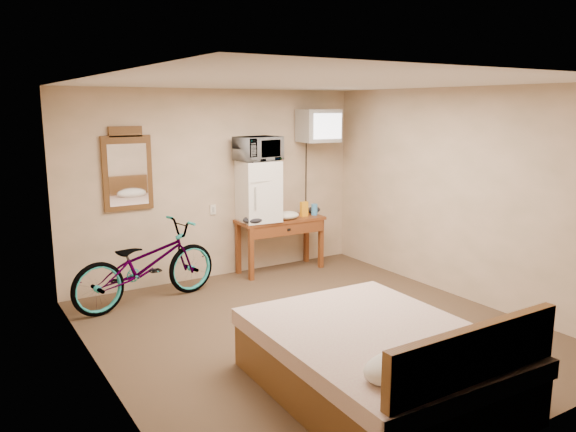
# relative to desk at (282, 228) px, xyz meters

# --- Properties ---
(room) EXTENTS (4.60, 4.64, 2.50)m
(room) POSITION_rel_desk_xyz_m (-0.82, -2.00, 0.63)
(room) COLOR #493724
(room) RESTS_ON ground
(desk) EXTENTS (1.25, 0.52, 0.75)m
(desk) POSITION_rel_desk_xyz_m (0.00, 0.00, 0.00)
(desk) COLOR brown
(desk) RESTS_ON floor
(mini_fridge) EXTENTS (0.53, 0.52, 0.81)m
(mini_fridge) POSITION_rel_desk_xyz_m (-0.34, 0.04, 0.54)
(mini_fridge) COLOR white
(mini_fridge) RESTS_ON desk
(microwave) EXTENTS (0.64, 0.50, 0.32)m
(microwave) POSITION_rel_desk_xyz_m (-0.34, 0.04, 1.11)
(microwave) COLOR white
(microwave) RESTS_ON mini_fridge
(snack_bag) EXTENTS (0.10, 0.06, 0.21)m
(snack_bag) POSITION_rel_desk_xyz_m (0.36, -0.02, 0.24)
(snack_bag) COLOR orange
(snack_bag) RESTS_ON desk
(blue_cup) EXTENTS (0.09, 0.09, 0.16)m
(blue_cup) POSITION_rel_desk_xyz_m (0.54, -0.02, 0.21)
(blue_cup) COLOR #4093DC
(blue_cup) RESTS_ON desk
(cloth_cream) EXTENTS (0.36, 0.27, 0.11)m
(cloth_cream) POSITION_rel_desk_xyz_m (0.04, -0.08, 0.19)
(cloth_cream) COLOR white
(cloth_cream) RESTS_ON desk
(cloth_dark_a) EXTENTS (0.30, 0.22, 0.11)m
(cloth_dark_a) POSITION_rel_desk_xyz_m (-0.49, -0.10, 0.19)
(cloth_dark_a) COLOR black
(cloth_dark_a) RESTS_ON desk
(cloth_dark_b) EXTENTS (0.20, 0.16, 0.09)m
(cloth_dark_b) POSITION_rel_desk_xyz_m (0.62, 0.11, 0.18)
(cloth_dark_b) COLOR black
(cloth_dark_b) RESTS_ON desk
(crt_television) EXTENTS (0.56, 0.62, 0.45)m
(crt_television) POSITION_rel_desk_xyz_m (0.62, 0.02, 1.39)
(crt_television) COLOR black
(crt_television) RESTS_ON room
(wall_mirror) EXTENTS (0.60, 0.04, 1.02)m
(wall_mirror) POSITION_rel_desk_xyz_m (-2.02, 0.27, 0.90)
(wall_mirror) COLOR brown
(wall_mirror) RESTS_ON room
(bicycle) EXTENTS (1.89, 0.95, 0.95)m
(bicycle) POSITION_rel_desk_xyz_m (-2.02, -0.28, -0.14)
(bicycle) COLOR black
(bicycle) RESTS_ON floor
(bed) EXTENTS (1.66, 2.15, 0.90)m
(bed) POSITION_rel_desk_xyz_m (-1.12, -3.37, -0.32)
(bed) COLOR brown
(bed) RESTS_ON floor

